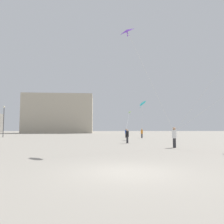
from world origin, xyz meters
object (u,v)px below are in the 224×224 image
at_px(lamppost_east, 4,117).
at_px(kite_lime_diamond, 129,112).
at_px(person_in_orange, 142,133).
at_px(kite_violet_diamond, 127,31).
at_px(person_in_white, 174,136).
at_px(kite_cyan_diamond, 142,103).
at_px(building_centre_hall, 60,114).
at_px(person_in_blue, 126,133).
at_px(person_in_black, 127,135).

bearing_deg(lamppost_east, kite_lime_diamond, 12.95).
xyz_separation_m(person_in_orange, kite_violet_diamond, (-4.52, -20.01, 8.77)).
relative_size(person_in_white, kite_violet_diamond, 0.20).
distance_m(person_in_orange, kite_cyan_diamond, 6.88).
distance_m(kite_violet_diamond, kite_lime_diamond, 29.30).
xyz_separation_m(person_in_orange, lamppost_east, (-25.49, 3.17, 2.97)).
height_order(kite_violet_diamond, lamppost_east, kite_violet_diamond).
relative_size(person_in_orange, lamppost_east, 0.28).
height_order(kite_cyan_diamond, building_centre_hall, building_centre_hall).
relative_size(kite_cyan_diamond, kite_violet_diamond, 0.66).
distance_m(person_in_orange, kite_violet_diamond, 22.31).
distance_m(person_in_blue, lamppost_east, 23.10).
relative_size(building_centre_hall, lamppost_east, 4.43).
bearing_deg(kite_cyan_diamond, person_in_black, -111.19).
bearing_deg(person_in_white, building_centre_hall, -50.18).
relative_size(person_in_blue, kite_violet_diamond, 0.18).
distance_m(person_in_white, lamppost_east, 33.54).
bearing_deg(person_in_orange, person_in_black, -146.70).
distance_m(person_in_black, kite_lime_diamond, 22.59).
distance_m(person_in_orange, kite_lime_diamond, 9.82).
xyz_separation_m(person_in_black, lamppost_east, (-21.60, 16.41, 3.02)).
distance_m(person_in_white, person_in_black, 6.66).
bearing_deg(lamppost_east, building_centre_hall, 88.71).
xyz_separation_m(person_in_blue, kite_cyan_diamond, (1.90, -7.08, 4.63)).
bearing_deg(kite_lime_diamond, person_in_white, -88.45).
bearing_deg(building_centre_hall, kite_cyan_diamond, -65.42).
bearing_deg(person_in_orange, person_in_blue, 101.97).
distance_m(person_in_orange, building_centre_hall, 53.33).
bearing_deg(person_in_blue, kite_violet_diamond, 114.77).
relative_size(person_in_orange, person_in_white, 0.95).
bearing_deg(person_in_orange, person_in_white, -131.68).
xyz_separation_m(person_in_white, lamppost_east, (-25.05, 22.11, 2.92)).
bearing_deg(kite_lime_diamond, lamppost_east, -167.05).
xyz_separation_m(person_in_blue, building_centre_hall, (-21.89, 44.93, 6.41)).
relative_size(kite_cyan_diamond, lamppost_east, 0.98).
bearing_deg(person_in_black, kite_lime_diamond, 100.57).
bearing_deg(kite_lime_diamond, kite_violet_diamond, -96.61).
bearing_deg(person_in_black, kite_violet_diamond, -77.80).
bearing_deg(lamppost_east, person_in_orange, -7.09).
bearing_deg(person_in_orange, kite_violet_diamond, -143.08).
bearing_deg(person_in_white, kite_cyan_diamond, -69.10).
xyz_separation_m(person_in_orange, person_in_black, (-3.88, -13.24, -0.05)).
height_order(kite_cyan_diamond, lamppost_east, kite_cyan_diamond).
bearing_deg(person_in_blue, kite_cyan_diamond, 134.72).
distance_m(person_in_white, kite_violet_diamond, 9.69).
bearing_deg(building_centre_hall, person_in_black, -71.09).
relative_size(person_in_orange, kite_violet_diamond, 0.19).
relative_size(person_in_black, kite_cyan_diamond, 0.27).
distance_m(person_in_black, building_centre_hall, 63.94).
xyz_separation_m(person_in_black, kite_cyan_diamond, (3.17, 8.18, 4.66)).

